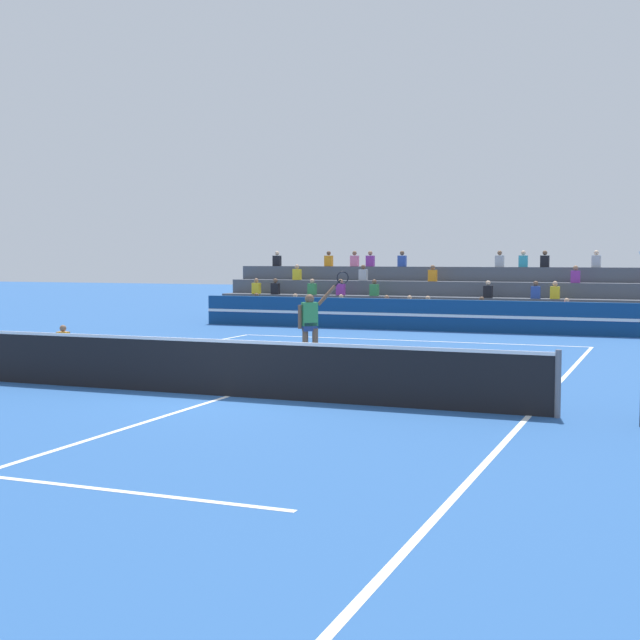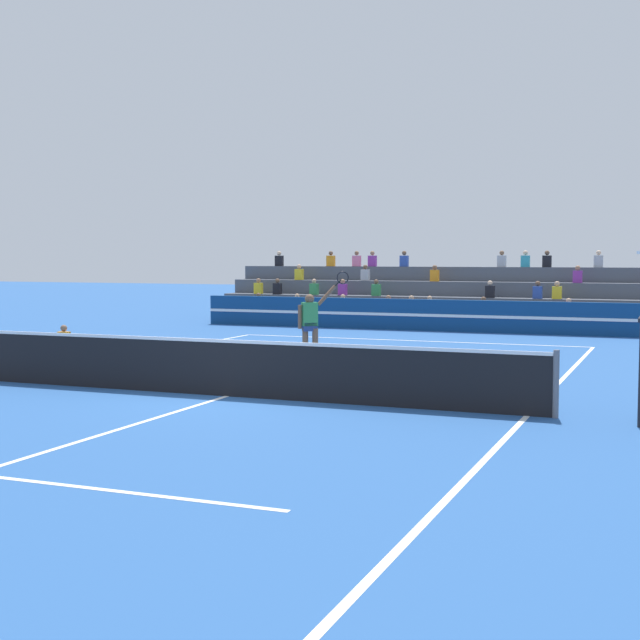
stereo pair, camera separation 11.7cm
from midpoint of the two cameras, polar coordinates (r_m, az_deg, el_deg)
The scene contains 8 objects.
ground_plane at distance 16.67m, azimuth -6.09°, elevation -4.88°, with size 120.00×120.00×0.00m, color #285699.
court_lines at distance 16.67m, azimuth -6.09°, elevation -4.87°, with size 11.10×23.90×0.01m.
tennis_net at distance 16.60m, azimuth -6.11°, elevation -3.03°, with size 12.00×0.10×1.10m.
sponsor_banner_wall at distance 31.32m, azimuth 7.43°, elevation 0.30°, with size 18.00×0.26×1.10m.
bleacher_stand at distance 34.38m, azimuth 8.73°, elevation 1.09°, with size 18.81×3.80×2.83m.
ball_kid_courtside at distance 23.79m, azimuth -16.24°, elevation -1.54°, with size 0.30×0.36×0.84m.
tennis_player at distance 20.99m, azimuth -0.74°, elevation -0.32°, with size 1.05×0.90×2.31m.
tennis_ball at distance 23.77m, azimuth 11.88°, elevation -2.19°, with size 0.07×0.07×0.07m, color #C6DB33.
Camera 1 is at (7.64, -14.59, 2.58)m, focal length 50.00 mm.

